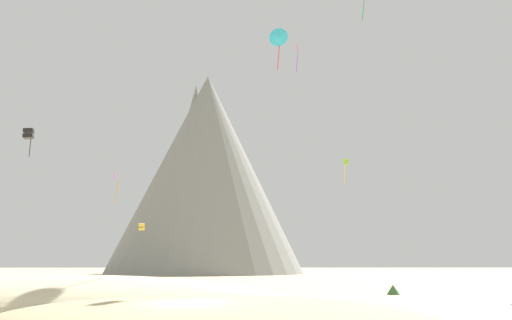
% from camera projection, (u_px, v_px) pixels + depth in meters
% --- Properties ---
extents(dune_foreground_left, '(27.88, 26.02, 2.10)m').
position_uv_depth(dune_foreground_left, '(210.00, 319.00, 26.03)').
color(dune_foreground_left, '#C6B284').
rests_on(dune_foreground_left, ground_plane).
extents(dune_foreground_right, '(29.11, 16.74, 3.88)m').
position_uv_depth(dune_foreground_right, '(68.00, 307.00, 32.98)').
color(dune_foreground_right, beige).
rests_on(dune_foreground_right, ground_plane).
extents(bush_mid_center, '(1.36, 1.36, 0.83)m').
position_uv_depth(bush_mid_center, '(393.00, 290.00, 45.07)').
color(bush_mid_center, '#386633').
rests_on(bush_mid_center, ground_plane).
extents(rock_massif, '(62.01, 62.01, 46.29)m').
position_uv_depth(rock_massif, '(202.00, 179.00, 125.31)').
color(rock_massif, gray).
rests_on(rock_massif, ground_plane).
extents(kite_lime_mid, '(0.89, 0.57, 3.37)m').
position_uv_depth(kite_lime_mid, '(346.00, 165.00, 71.50)').
color(kite_lime_mid, '#8CD133').
extents(kite_cyan_mid, '(1.84, 0.74, 4.18)m').
position_uv_depth(kite_cyan_mid, '(278.00, 37.00, 51.45)').
color(kite_cyan_mid, '#33BCDB').
extents(kite_pink_high, '(0.44, 0.71, 4.53)m').
position_uv_depth(kite_pink_high, '(297.00, 54.00, 85.05)').
color(kite_pink_high, pink).
extents(kite_magenta_mid, '(0.74, 0.92, 4.35)m').
position_uv_depth(kite_magenta_mid, '(116.00, 181.00, 75.24)').
color(kite_magenta_mid, '#D1339E').
extents(kite_gold_low, '(1.01, 1.05, 1.07)m').
position_uv_depth(kite_gold_low, '(142.00, 227.00, 76.68)').
color(kite_gold_low, gold).
extents(kite_black_mid, '(1.20, 1.18, 3.12)m').
position_uv_depth(kite_black_mid, '(28.00, 134.00, 58.71)').
color(kite_black_mid, black).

